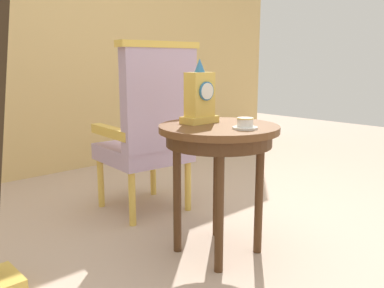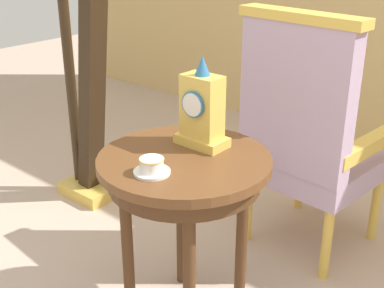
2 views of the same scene
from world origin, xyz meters
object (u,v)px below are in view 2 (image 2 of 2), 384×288
at_px(side_table, 184,180).
at_px(mantel_clock, 202,111).
at_px(teacup_left, 152,167).
at_px(harp, 86,80).
at_px(armchair, 307,134).

bearing_deg(side_table, mantel_clock, 99.70).
relative_size(side_table, mantel_clock, 2.08).
xyz_separation_m(teacup_left, mantel_clock, (-0.03, 0.29, 0.11)).
bearing_deg(side_table, harp, 158.84).
bearing_deg(mantel_clock, harp, 164.50).
bearing_deg(armchair, mantel_clock, -101.70).
bearing_deg(side_table, teacup_left, -88.13).
relative_size(side_table, harp, 0.40).
bearing_deg(teacup_left, mantel_clock, 95.16).
relative_size(side_table, teacup_left, 5.67).
height_order(armchair, harp, harp).
xyz_separation_m(side_table, harp, (-1.05, 0.40, 0.09)).
relative_size(armchair, harp, 0.66).
height_order(mantel_clock, harp, harp).
bearing_deg(armchair, side_table, -98.14).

